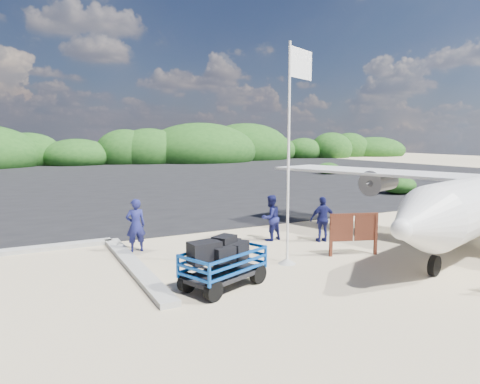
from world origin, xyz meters
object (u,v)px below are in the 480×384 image
object	(u,v)px
flagpole	(287,264)
signboard	(353,255)
aircraft_large	(242,182)
baggage_cart	(224,287)
crew_a	(136,225)
crew_b	(271,218)
crew_c	(323,219)

from	to	relation	value
flagpole	signboard	xyz separation A→B (m)	(2.48, -0.23, 0.00)
signboard	aircraft_large	size ratio (longest dim) A/B	0.11
baggage_cart	signboard	xyz separation A→B (m)	(5.15, 0.78, 0.00)
baggage_cart	flagpole	distance (m)	2.85
flagpole	crew_a	world-z (taller)	flagpole
crew_b	crew_c	size ratio (longest dim) A/B	1.02
baggage_cart	crew_a	world-z (taller)	crew_a
signboard	crew_a	distance (m)	7.43
crew_a	crew_b	distance (m)	5.01
crew_c	aircraft_large	distance (m)	21.82
flagpole	aircraft_large	size ratio (longest dim) A/B	0.40
crew_b	aircraft_large	bearing A→B (deg)	-125.97
baggage_cart	signboard	distance (m)	5.21
signboard	crew_b	bearing A→B (deg)	132.15
flagpole	crew_c	xyz separation A→B (m)	(2.78, 1.77, 0.86)
flagpole	aircraft_large	xyz separation A→B (m)	(10.20, 22.27, 0.00)
crew_c	crew_a	bearing A→B (deg)	-2.71
flagpole	crew_b	xyz separation A→B (m)	(1.15, 2.85, 0.87)
baggage_cart	crew_c	world-z (taller)	crew_c
crew_a	signboard	bearing A→B (deg)	149.19
aircraft_large	signboard	bearing A→B (deg)	54.10
crew_a	crew_c	size ratio (longest dim) A/B	1.07
baggage_cart	crew_b	world-z (taller)	crew_b
baggage_cart	flagpole	world-z (taller)	flagpole
signboard	aircraft_large	xyz separation A→B (m)	(7.72, 22.50, 0.00)
signboard	crew_c	xyz separation A→B (m)	(0.30, 2.00, 0.86)
baggage_cart	signboard	bearing A→B (deg)	-12.81
baggage_cart	aircraft_large	bearing A→B (deg)	39.65
crew_a	flagpole	bearing A→B (deg)	137.12
baggage_cart	crew_a	size ratio (longest dim) A/B	1.31
crew_a	crew_c	bearing A→B (deg)	164.95
signboard	crew_b	size ratio (longest dim) A/B	1.02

